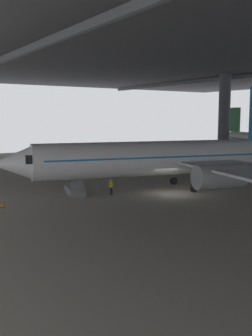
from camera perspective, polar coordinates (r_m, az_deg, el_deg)
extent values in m
plane|color=gray|center=(41.04, 6.55, -3.69)|extent=(110.00, 110.00, 0.00)
cylinder|color=#4C4F54|center=(72.08, 13.80, 6.94)|extent=(1.99, 1.99, 15.09)
cube|color=#4C4F54|center=(34.91, -7.82, 18.62)|extent=(115.50, 0.50, 0.70)
cylinder|color=white|center=(42.76, 5.05, 1.42)|extent=(10.37, 27.21, 3.64)
cone|color=white|center=(39.18, -15.76, 0.62)|extent=(4.56, 5.13, 3.57)
cube|color=black|center=(39.32, -12.44, 1.42)|extent=(3.64, 3.25, 0.80)
cube|color=white|center=(50.83, 16.27, 2.71)|extent=(5.24, 4.05, 0.16)
cube|color=white|center=(36.86, 17.33, -0.42)|extent=(16.42, 10.25, 0.24)
cylinder|color=#9EA3A8|center=(37.34, 13.18, -1.17)|extent=(3.38, 5.15, 2.26)
cube|color=white|center=(53.17, 5.26, 2.19)|extent=(16.42, 10.25, 0.24)
cylinder|color=#9EA3A8|center=(50.77, 4.05, 1.23)|extent=(3.38, 5.15, 2.26)
cube|color=#1972B2|center=(42.74, 5.05, 1.78)|extent=(9.94, 25.30, 0.16)
cylinder|color=#9EA3A8|center=(40.26, -6.94, -2.10)|extent=(0.20, 0.20, 1.15)
cylinder|color=black|center=(40.40, -6.92, -3.22)|extent=(0.52, 0.95, 0.90)
cylinder|color=#9EA3A8|center=(42.06, 9.66, -1.75)|extent=(0.20, 0.20, 1.15)
cylinder|color=black|center=(42.19, 9.64, -2.82)|extent=(0.52, 0.95, 0.90)
cylinder|color=#9EA3A8|center=(46.32, 6.80, -0.86)|extent=(0.20, 0.20, 1.15)
cylinder|color=black|center=(46.44, 6.79, -1.83)|extent=(0.52, 0.95, 0.90)
cube|color=slate|center=(40.88, -7.29, -3.24)|extent=(4.02, 2.40, 0.70)
cube|color=slate|center=(40.59, -7.33, -0.74)|extent=(3.72, 2.14, 3.00)
cube|color=slate|center=(42.08, -7.84, 1.53)|extent=(1.39, 1.54, 0.12)
cylinder|color=black|center=(41.92, -8.65, 2.18)|extent=(0.06, 0.06, 1.00)
cylinder|color=black|center=(42.15, -7.05, 2.23)|extent=(0.06, 0.06, 1.00)
cylinder|color=black|center=(42.28, -8.64, -3.19)|extent=(0.32, 0.19, 0.30)
cylinder|color=black|center=(42.54, -6.78, -3.09)|extent=(0.32, 0.19, 0.30)
cylinder|color=black|center=(39.30, -7.84, -3.98)|extent=(0.32, 0.19, 0.30)
cylinder|color=black|center=(39.58, -5.84, -3.87)|extent=(0.32, 0.19, 0.30)
cylinder|color=#232838|center=(40.23, -2.03, -3.30)|extent=(0.14, 0.14, 0.79)
cylinder|color=#232838|center=(40.09, -2.19, -3.33)|extent=(0.14, 0.14, 0.79)
cube|color=yellow|center=(40.04, -2.12, -2.36)|extent=(0.33, 0.41, 0.56)
cylinder|color=yellow|center=(40.21, -1.92, -2.28)|extent=(0.09, 0.09, 0.53)
cylinder|color=yellow|center=(39.85, -2.32, -2.37)|extent=(0.09, 0.09, 0.53)
sphere|color=beige|center=(39.97, -2.12, -1.80)|extent=(0.21, 0.21, 0.21)
cone|color=white|center=(89.23, 14.30, 4.32)|extent=(5.19, 3.24, 2.59)
cube|color=#19592D|center=(87.65, 15.19, 6.68)|extent=(3.33, 0.69, 5.00)
cube|color=white|center=(88.54, 16.52, 4.32)|extent=(3.00, 4.19, 0.16)
cube|color=white|center=(85.74, 14.39, 4.31)|extent=(3.00, 4.19, 0.16)
cube|color=white|center=(77.26, 14.08, 3.44)|extent=(7.24, 13.41, 0.24)
cylinder|color=#9EA3A8|center=(77.03, 15.74, 2.97)|extent=(4.19, 2.42, 1.89)
cube|color=black|center=(36.41, -17.17, -5.37)|extent=(0.36, 0.36, 0.04)
cone|color=orange|center=(36.35, -17.19, -4.90)|extent=(0.30, 0.30, 0.56)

